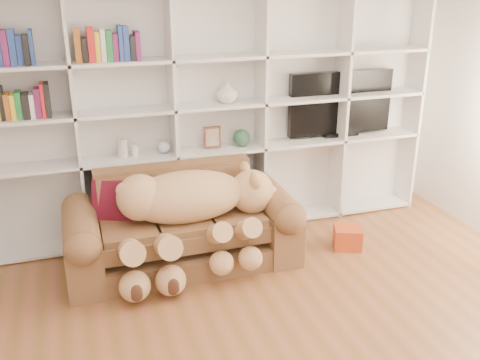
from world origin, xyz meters
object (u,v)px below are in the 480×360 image
object	(u,v)px
gift_box	(347,237)
tv	(340,104)
teddy_bear	(190,209)
sofa	(182,230)

from	to	relation	value
gift_box	tv	size ratio (longest dim) A/B	0.22
teddy_bear	sofa	bearing A→B (deg)	97.46
sofa	gift_box	size ratio (longest dim) A/B	7.83
sofa	gift_box	xyz separation A→B (m)	(1.57, -0.21, -0.22)
sofa	teddy_bear	world-z (taller)	teddy_bear
sofa	teddy_bear	distance (m)	0.32
sofa	teddy_bear	size ratio (longest dim) A/B	1.33
teddy_bear	tv	distance (m)	2.09
teddy_bear	tv	xyz separation A→B (m)	(1.82, 0.81, 0.61)
teddy_bear	tv	world-z (taller)	tv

